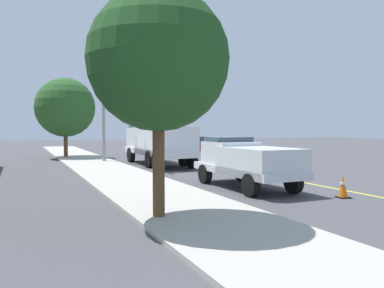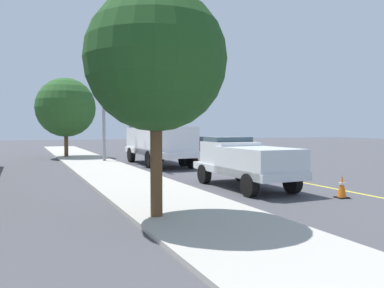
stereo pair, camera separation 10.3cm
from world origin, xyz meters
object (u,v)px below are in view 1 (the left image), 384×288
traffic_cone_leading (343,187)px  traffic_cone_mid_front (240,169)px  passing_minivan (191,144)px  service_pickup_truck (246,161)px  traffic_cone_mid_rear (198,161)px  traffic_cone_trailing (160,154)px  utility_bucket_truck (158,140)px  traffic_signal_mast (109,87)px

traffic_cone_leading → traffic_cone_mid_front: 6.54m
passing_minivan → traffic_cone_mid_front: size_ratio=6.27×
service_pickup_truck → traffic_cone_mid_rear: bearing=-8.1°
traffic_cone_mid_front → traffic_cone_trailing: 11.82m
utility_bucket_truck → traffic_cone_trailing: size_ratio=10.13×
service_pickup_truck → traffic_cone_mid_rear: 9.00m
traffic_cone_mid_front → utility_bucket_truck: bearing=16.4°
utility_bucket_truck → traffic_cone_mid_front: utility_bucket_truck is taller
service_pickup_truck → traffic_signal_mast: 13.39m
utility_bucket_truck → service_pickup_truck: 10.90m
service_pickup_truck → traffic_cone_mid_rear: service_pickup_truck is taller
passing_minivan → traffic_cone_mid_rear: 10.11m
service_pickup_truck → traffic_cone_trailing: size_ratio=6.96×
traffic_signal_mast → traffic_cone_leading: bearing=-158.7°
traffic_cone_leading → traffic_cone_mid_rear: size_ratio=1.07×
utility_bucket_truck → traffic_cone_mid_rear: size_ratio=10.92×
service_pickup_truck → traffic_cone_mid_front: bearing=-22.9°
traffic_cone_leading → traffic_cone_mid_front: bearing=6.4°
utility_bucket_truck → traffic_cone_mid_rear: bearing=-133.8°
utility_bucket_truck → traffic_cone_mid_rear: utility_bucket_truck is taller
passing_minivan → traffic_cone_trailing: bearing=131.4°
passing_minivan → traffic_cone_leading: (-21.64, 2.17, -0.57)m
service_pickup_truck → traffic_cone_leading: bearing=-145.6°
utility_bucket_truck → traffic_signal_mast: (1.31, 3.03, 3.58)m
passing_minivan → traffic_signal_mast: 11.15m
utility_bucket_truck → service_pickup_truck: bearing=-175.8°
service_pickup_truck → passing_minivan: service_pickup_truck is taller
passing_minivan → traffic_cone_leading: size_ratio=6.04×
service_pickup_truck → traffic_cone_mid_front: size_ratio=7.30×
utility_bucket_truck → traffic_cone_mid_front: (-7.50, -2.21, -1.23)m
traffic_cone_mid_rear → service_pickup_truck: bearing=171.9°
traffic_cone_trailing → utility_bucket_truck: bearing=163.1°
traffic_cone_mid_front → traffic_cone_mid_rear: traffic_cone_mid_front is taller
utility_bucket_truck → traffic_signal_mast: size_ratio=1.09×
passing_minivan → traffic_cone_trailing: (-3.37, 3.82, -0.57)m
service_pickup_truck → passing_minivan: 19.00m
service_pickup_truck → traffic_cone_mid_front: service_pickup_truck is taller
traffic_cone_mid_front → traffic_cone_mid_rear: 5.53m
traffic_cone_mid_front → traffic_signal_mast: bearing=30.7°
passing_minivan → traffic_signal_mast: (-6.33, 8.14, 4.22)m
traffic_cone_mid_front → traffic_signal_mast: size_ratio=0.10×
traffic_cone_leading → traffic_cone_mid_rear: (12.02, 0.88, -0.03)m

